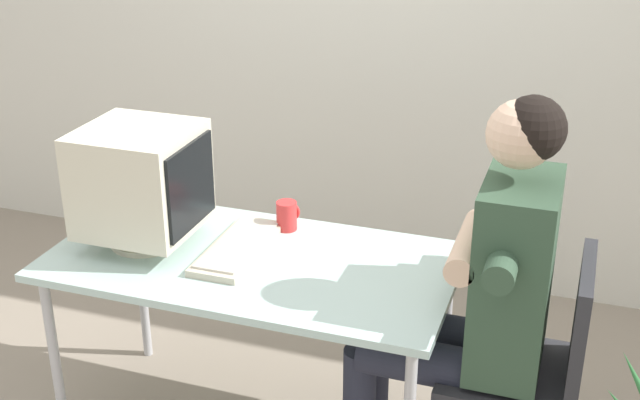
% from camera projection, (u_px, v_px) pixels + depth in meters
% --- Properties ---
extents(desk, '(1.37, 0.71, 0.71)m').
position_uv_depth(desk, '(252.00, 273.00, 2.86)').
color(desk, '#B7B7BC').
rests_on(desk, ground_plane).
extents(crt_monitor, '(0.39, 0.37, 0.42)m').
position_uv_depth(crt_monitor, '(141.00, 181.00, 2.84)').
color(crt_monitor, beige).
rests_on(crt_monitor, desk).
extents(keyboard, '(0.17, 0.45, 0.03)m').
position_uv_depth(keyboard, '(238.00, 247.00, 2.87)').
color(keyboard, beige).
rests_on(keyboard, desk).
extents(office_chair, '(0.42, 0.42, 0.87)m').
position_uv_depth(office_chair, '(532.00, 364.00, 2.63)').
color(office_chair, '#4C4C51').
rests_on(office_chair, ground_plane).
extents(person_seated, '(0.74, 0.57, 1.37)m').
position_uv_depth(person_seated, '(476.00, 288.00, 2.59)').
color(person_seated, '#334C38').
rests_on(person_seated, ground_plane).
extents(desk_mug, '(0.07, 0.09, 0.11)m').
position_uv_depth(desk_mug, '(287.00, 215.00, 3.02)').
color(desk_mug, red).
rests_on(desk_mug, desk).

